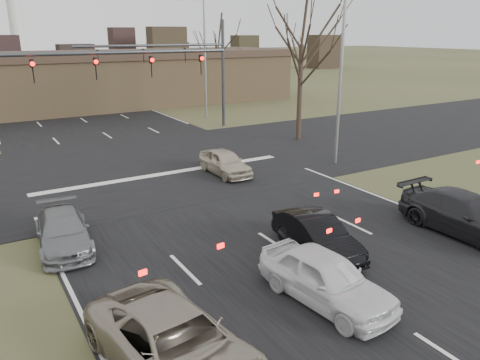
% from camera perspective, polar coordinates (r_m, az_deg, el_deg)
% --- Properties ---
extents(ground, '(360.00, 360.00, 0.00)m').
position_cam_1_polar(ground, '(14.50, 11.47, -12.17)').
color(ground, '#3E4625').
rests_on(ground, ground).
extents(road_main, '(14.00, 300.00, 0.02)m').
position_cam_1_polar(road_main, '(70.02, -24.03, 10.33)').
color(road_main, black).
rests_on(road_main, ground).
extents(road_cross, '(200.00, 14.00, 0.02)m').
position_cam_1_polar(road_cross, '(26.61, -10.61, 1.85)').
color(road_cross, black).
rests_on(road_cross, ground).
extents(building, '(42.40, 10.40, 5.30)m').
position_cam_1_polar(building, '(48.52, -18.41, 11.50)').
color(building, olive).
rests_on(building, ground).
extents(mast_arm_near, '(12.12, 0.24, 8.00)m').
position_cam_1_polar(mast_arm_near, '(22.48, -22.26, 11.14)').
color(mast_arm_near, '#383A3D').
rests_on(mast_arm_near, ground).
extents(mast_arm_far, '(11.12, 0.24, 8.00)m').
position_cam_1_polar(mast_arm_far, '(35.47, -6.20, 14.15)').
color(mast_arm_far, '#383A3D').
rests_on(mast_arm_far, ground).
extents(streetlight_right_near, '(2.34, 0.25, 10.00)m').
position_cam_1_polar(streetlight_right_near, '(26.01, 11.98, 13.89)').
color(streetlight_right_near, gray).
rests_on(streetlight_right_near, ground).
extents(streetlight_right_far, '(2.34, 0.25, 10.00)m').
position_cam_1_polar(streetlight_right_far, '(40.41, -4.54, 15.42)').
color(streetlight_right_far, gray).
rests_on(streetlight_right_far, ground).
extents(tree_right_near, '(6.90, 6.90, 11.50)m').
position_cam_1_polar(tree_right_near, '(31.99, 7.71, 20.68)').
color(tree_right_near, black).
rests_on(tree_right_near, ground).
extents(tree_right_far, '(5.40, 5.40, 9.00)m').
position_cam_1_polar(tree_right_far, '(50.10, -2.79, 17.44)').
color(tree_right_far, black).
rests_on(tree_right_far, ground).
extents(car_silver_suv, '(3.04, 5.39, 1.42)m').
position_cam_1_polar(car_silver_suv, '(10.72, -7.87, -19.30)').
color(car_silver_suv, gray).
rests_on(car_silver_suv, ground).
extents(car_white_sedan, '(2.14, 4.36, 1.43)m').
position_cam_1_polar(car_white_sedan, '(13.22, 10.40, -11.66)').
color(car_white_sedan, silver).
rests_on(car_white_sedan, ground).
extents(car_black_hatch, '(1.81, 4.05, 1.29)m').
position_cam_1_polar(car_black_hatch, '(15.90, 9.33, -6.65)').
color(car_black_hatch, black).
rests_on(car_black_hatch, ground).
extents(car_charcoal_sedan, '(2.15, 5.17, 1.49)m').
position_cam_1_polar(car_charcoal_sedan, '(18.98, 25.96, -3.86)').
color(car_charcoal_sedan, '#232326').
rests_on(car_charcoal_sedan, ground).
extents(car_grey_ahead, '(2.10, 4.29, 1.20)m').
position_cam_1_polar(car_grey_ahead, '(17.22, -20.77, -5.83)').
color(car_grey_ahead, slate).
rests_on(car_grey_ahead, ground).
extents(car_silver_ahead, '(1.53, 3.79, 1.29)m').
position_cam_1_polar(car_silver_ahead, '(24.31, -1.86, 2.18)').
color(car_silver_ahead, '#BCB198').
rests_on(car_silver_ahead, ground).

